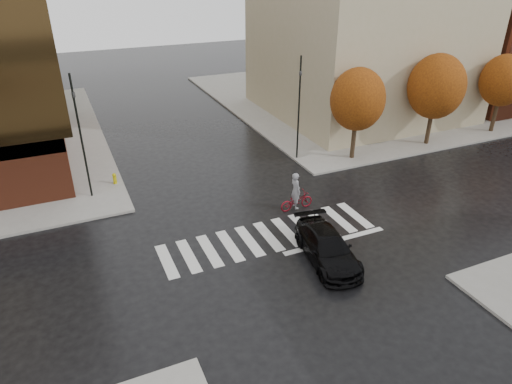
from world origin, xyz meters
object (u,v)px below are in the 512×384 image
(traffic_light_ne, at_px, (299,102))
(fire_hydrant, at_px, (115,178))
(sedan, at_px, (327,247))
(traffic_light_nw, at_px, (80,129))
(cyclist, at_px, (296,197))

(traffic_light_ne, xyz_separation_m, fire_hydrant, (-12.80, 1.00, -3.75))
(sedan, xyz_separation_m, fire_hydrant, (-8.20, 12.53, -0.18))
(traffic_light_nw, relative_size, fire_hydrant, 10.45)
(fire_hydrant, bearing_deg, cyclist, -39.14)
(fire_hydrant, bearing_deg, traffic_light_ne, -4.47)
(sedan, bearing_deg, traffic_light_ne, 76.73)
(traffic_light_ne, bearing_deg, sedan, 57.72)
(cyclist, height_order, fire_hydrant, cyclist)
(sedan, bearing_deg, fire_hydrant, 131.68)
(sedan, height_order, fire_hydrant, sedan)
(traffic_light_nw, relative_size, traffic_light_ne, 1.03)
(cyclist, distance_m, fire_hydrant, 11.88)
(sedan, relative_size, traffic_light_ne, 0.69)
(cyclist, bearing_deg, fire_hydrant, 49.15)
(sedan, height_order, traffic_light_nw, traffic_light_nw)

